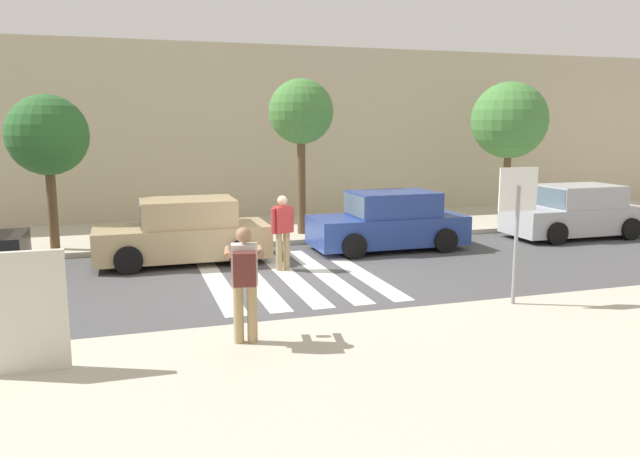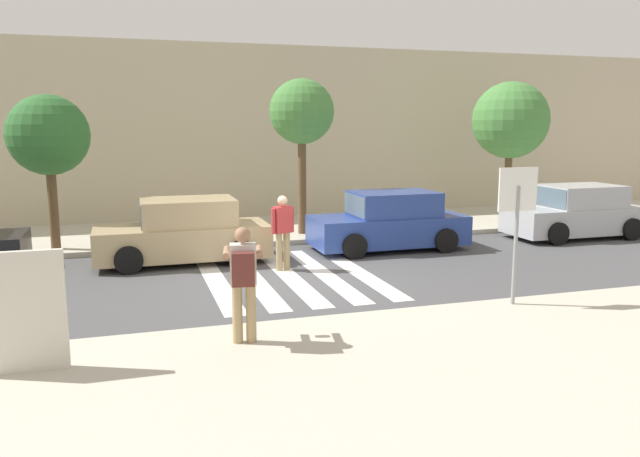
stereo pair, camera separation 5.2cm
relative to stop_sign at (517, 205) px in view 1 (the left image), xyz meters
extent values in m
plane|color=#4C4C4F|center=(-3.17, 3.54, -1.91)|extent=(120.00, 120.00, 0.00)
cube|color=beige|center=(-3.17, -2.66, -1.84)|extent=(60.00, 6.00, 0.14)
cube|color=beige|center=(-3.17, 9.54, -1.84)|extent=(60.00, 4.80, 0.14)
cube|color=beige|center=(-3.17, 13.94, 1.07)|extent=(56.00, 4.00, 5.97)
cube|color=silver|center=(-4.77, 3.74, -1.91)|extent=(0.44, 5.20, 0.01)
cube|color=silver|center=(-3.97, 3.74, -1.91)|extent=(0.44, 5.20, 0.01)
cube|color=silver|center=(-3.17, 3.74, -1.91)|extent=(0.44, 5.20, 0.01)
cube|color=silver|center=(-2.37, 3.74, -1.91)|extent=(0.44, 5.20, 0.01)
cube|color=silver|center=(-1.57, 3.74, -1.91)|extent=(0.44, 5.20, 0.01)
cylinder|color=gray|center=(0.00, -0.01, -0.72)|extent=(0.07, 0.07, 2.11)
cube|color=white|center=(0.00, 0.00, 0.29)|extent=(0.76, 0.03, 0.76)
cube|color=red|center=(0.00, 0.02, 0.29)|extent=(0.66, 0.02, 0.66)
cylinder|color=tan|center=(-5.05, -0.53, -1.33)|extent=(0.15, 0.15, 0.88)
cylinder|color=tan|center=(-4.85, -0.57, -1.33)|extent=(0.15, 0.15, 0.88)
cube|color=silver|center=(-4.95, -0.55, -0.59)|extent=(0.42, 0.30, 0.60)
sphere|color=#A37556|center=(-4.95, -0.55, -0.16)|extent=(0.23, 0.23, 0.23)
cylinder|color=#A37556|center=(-5.14, -0.29, -0.46)|extent=(0.20, 0.59, 0.10)
cylinder|color=#A37556|center=(-4.67, -0.38, -0.46)|extent=(0.20, 0.59, 0.10)
cube|color=black|center=(-4.88, -0.16, -0.43)|extent=(0.16, 0.12, 0.10)
cube|color=#5B2823|center=(-4.99, -0.78, -0.61)|extent=(0.35, 0.25, 0.48)
cylinder|color=tan|center=(-3.25, 4.29, -1.47)|extent=(0.15, 0.15, 0.88)
cylinder|color=tan|center=(-3.06, 4.34, -1.47)|extent=(0.15, 0.15, 0.88)
cube|color=#B73333|center=(-3.15, 4.32, -0.73)|extent=(0.43, 0.34, 0.60)
sphere|color=beige|center=(-3.15, 4.32, -0.30)|extent=(0.23, 0.23, 0.23)
cylinder|color=#B73333|center=(-3.38, 4.25, -0.75)|extent=(0.10, 0.10, 0.58)
cylinder|color=#B73333|center=(-2.92, 4.38, -0.75)|extent=(0.10, 0.10, 0.58)
cube|color=tan|center=(-5.27, 5.84, -1.39)|extent=(4.10, 1.70, 0.76)
cube|color=tan|center=(-5.12, 5.84, -0.69)|extent=(2.20, 1.56, 0.64)
cube|color=slate|center=(-6.19, 5.84, -0.69)|extent=(0.10, 1.50, 0.54)
cube|color=slate|center=(-4.15, 5.84, -0.69)|extent=(0.10, 1.50, 0.51)
cylinder|color=black|center=(-6.54, 4.99, -1.59)|extent=(0.64, 0.22, 0.64)
cylinder|color=black|center=(-6.54, 6.69, -1.59)|extent=(0.64, 0.22, 0.64)
cylinder|color=black|center=(-4.00, 4.99, -1.59)|extent=(0.64, 0.22, 0.64)
cylinder|color=black|center=(-4.00, 6.69, -1.59)|extent=(0.64, 0.22, 0.64)
cube|color=#284293|center=(0.11, 5.84, -1.39)|extent=(4.10, 1.70, 0.76)
cube|color=#284293|center=(0.26, 5.84, -0.69)|extent=(2.20, 1.56, 0.64)
cube|color=slate|center=(-0.81, 5.84, -0.69)|extent=(0.10, 1.50, 0.54)
cube|color=slate|center=(1.23, 5.84, -0.69)|extent=(0.10, 1.50, 0.51)
cylinder|color=black|center=(-1.16, 4.99, -1.59)|extent=(0.64, 0.22, 0.64)
cylinder|color=black|center=(-1.16, 6.69, -1.59)|extent=(0.64, 0.22, 0.64)
cylinder|color=black|center=(1.38, 4.99, -1.59)|extent=(0.64, 0.22, 0.64)
cylinder|color=black|center=(1.38, 6.69, -1.59)|extent=(0.64, 0.22, 0.64)
cube|color=#B7BABF|center=(6.11, 5.84, -1.39)|extent=(4.10, 1.70, 0.76)
cube|color=#B7BABF|center=(6.26, 5.84, -0.69)|extent=(2.20, 1.56, 0.64)
cube|color=slate|center=(5.19, 5.84, -0.69)|extent=(0.10, 1.50, 0.54)
cube|color=slate|center=(7.23, 5.84, -0.69)|extent=(0.10, 1.50, 0.51)
cylinder|color=black|center=(4.84, 4.99, -1.59)|extent=(0.64, 0.22, 0.64)
cylinder|color=black|center=(4.84, 6.69, -1.59)|extent=(0.64, 0.22, 0.64)
cylinder|color=black|center=(7.38, 4.99, -1.59)|extent=(0.64, 0.22, 0.64)
cylinder|color=black|center=(7.38, 6.69, -1.59)|extent=(0.64, 0.22, 0.64)
cylinder|color=brown|center=(-8.32, 7.78, -0.62)|extent=(0.24, 0.24, 2.30)
sphere|color=#2D662D|center=(-8.32, 7.78, 1.14)|extent=(2.02, 2.02, 2.02)
cylinder|color=brown|center=(-1.62, 8.13, -0.29)|extent=(0.24, 0.24, 2.98)
sphere|color=#47843D|center=(-1.62, 8.13, 1.76)|extent=(1.86, 1.86, 1.86)
cylinder|color=brown|center=(5.65, 8.66, -0.50)|extent=(0.24, 0.24, 2.55)
sphere|color=#47843D|center=(5.65, 8.66, 1.53)|extent=(2.50, 2.50, 2.50)
cube|color=beige|center=(-7.88, -0.80, -0.97)|extent=(1.10, 0.10, 1.60)
cube|color=#5199B2|center=(-7.88, -0.75, -0.97)|extent=(0.96, 0.02, 1.46)
camera|label=1|loc=(-6.55, -9.27, 1.41)|focal=35.00mm
camera|label=2|loc=(-6.50, -9.28, 1.41)|focal=35.00mm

